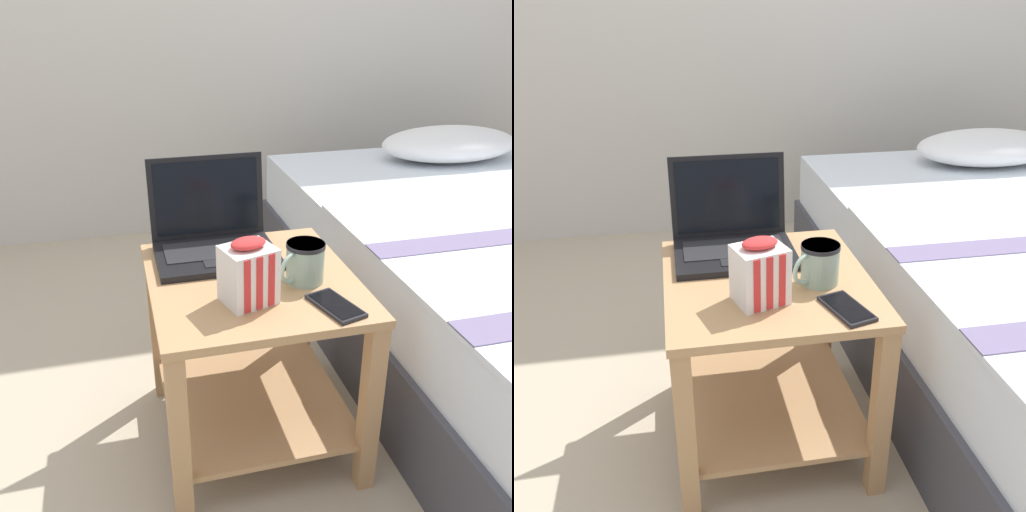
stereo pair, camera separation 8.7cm
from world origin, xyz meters
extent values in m
plane|color=tan|center=(0.00, 0.00, 0.00)|extent=(8.00, 8.00, 0.00)
ellipsoid|color=white|center=(1.11, 0.91, 0.56)|extent=(0.61, 0.36, 0.14)
cube|color=tan|center=(0.00, 0.00, 0.49)|extent=(0.52, 0.56, 0.02)
cube|color=tan|center=(0.00, 0.00, 0.13)|extent=(0.48, 0.52, 0.02)
cube|color=tan|center=(-0.23, -0.25, 0.24)|extent=(0.04, 0.04, 0.48)
cube|color=tan|center=(0.23, -0.25, 0.24)|extent=(0.04, 0.04, 0.48)
cube|color=tan|center=(-0.23, 0.25, 0.24)|extent=(0.04, 0.04, 0.48)
cube|color=tan|center=(0.23, 0.25, 0.24)|extent=(0.04, 0.04, 0.48)
cube|color=black|center=(-0.06, 0.14, 0.51)|extent=(0.33, 0.24, 0.02)
cube|color=#232326|center=(-0.06, 0.15, 0.52)|extent=(0.28, 0.13, 0.00)
cube|color=#232326|center=(-0.06, 0.07, 0.52)|extent=(0.09, 0.05, 0.00)
cube|color=black|center=(-0.06, 0.27, 0.64)|extent=(0.33, 0.04, 0.23)
cube|color=black|center=(-0.06, 0.26, 0.64)|extent=(0.29, 0.03, 0.20)
cube|color=green|center=(0.01, 0.28, 0.71)|extent=(0.03, 0.01, 0.04)
cube|color=green|center=(-0.03, 0.27, 0.62)|extent=(0.03, 0.01, 0.04)
cylinder|color=#8CA593|center=(0.12, -0.05, 0.56)|extent=(0.09, 0.09, 0.10)
cylinder|color=black|center=(0.12, -0.05, 0.60)|extent=(0.10, 0.10, 0.01)
cylinder|color=black|center=(0.12, -0.05, 0.59)|extent=(0.09, 0.09, 0.01)
torus|color=#8CA593|center=(0.08, -0.08, 0.56)|extent=(0.07, 0.05, 0.08)
cube|color=white|center=(-0.04, -0.11, 0.57)|extent=(0.14, 0.13, 0.14)
cube|color=red|center=(-0.05, -0.17, 0.57)|extent=(0.02, 0.01, 0.13)
cube|color=red|center=(-0.02, -0.16, 0.57)|extent=(0.02, 0.01, 0.13)
cube|color=red|center=(0.01, -0.15, 0.57)|extent=(0.02, 0.01, 0.13)
ellipsoid|color=red|center=(-0.04, -0.11, 0.65)|extent=(0.10, 0.08, 0.02)
cube|color=black|center=(0.15, -0.19, 0.51)|extent=(0.11, 0.16, 0.01)
cube|color=black|center=(0.15, -0.19, 0.51)|extent=(0.10, 0.14, 0.00)
camera|label=1|loc=(-0.31, -1.25, 1.17)|focal=40.00mm
camera|label=2|loc=(-0.23, -1.26, 1.17)|focal=40.00mm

